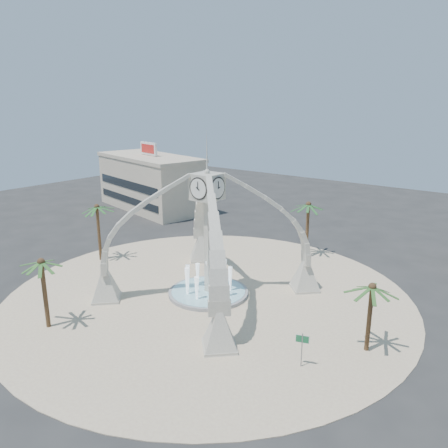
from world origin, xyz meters
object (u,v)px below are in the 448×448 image
Objects in this scene: clock_tower at (208,233)px; palm_east at (372,288)px; palm_south at (41,263)px; street_sign at (302,343)px; fountain at (208,292)px; palm_north at (309,205)px; palm_west at (97,208)px.

clock_tower reaches higher than palm_east.
palm_south is 21.94m from street_sign.
fountain is 17.07m from palm_east.
palm_north is (2.31, 16.40, 0.08)m from clock_tower.
street_sign is (30.17, -4.92, -4.67)m from palm_west.
palm_north is (19.13, 16.86, -0.05)m from palm_west.
fountain is at bearing 90.00° from clock_tower.
street_sign is at bearing -21.93° from clock_tower.
clock_tower is at bearing 1.57° from palm_west.
palm_south is at bearing -116.13° from clock_tower.
palm_west is 25.50m from palm_north.
palm_west is at bearing 151.28° from street_sign.
clock_tower is 6.20m from fountain.
clock_tower is 2.40× the size of palm_west.
palm_east is 26.51m from palm_south.
palm_south is at bearing -116.13° from fountain.
clock_tower is 16.36m from palm_east.
clock_tower reaches higher than street_sign.
fountain is at bearing 63.87° from palm_south.
street_sign is at bearing -9.25° from palm_west.
palm_north is at bearing 41.38° from palm_west.
clock_tower is at bearing 138.60° from street_sign.
palm_east is at bearing 0.34° from palm_west.
palm_east is at bearing -0.92° from clock_tower.
street_sign is (13.35, -5.38, 1.66)m from fountain.
clock_tower is at bearing 179.08° from palm_east.
palm_south reaches higher than street_sign.
clock_tower is 16.56m from palm_north.
palm_west is 1.11× the size of palm_south.
palm_east is 0.82× the size of palm_west.
clock_tower is 2.66× the size of palm_south.
palm_west reaches higher than fountain.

